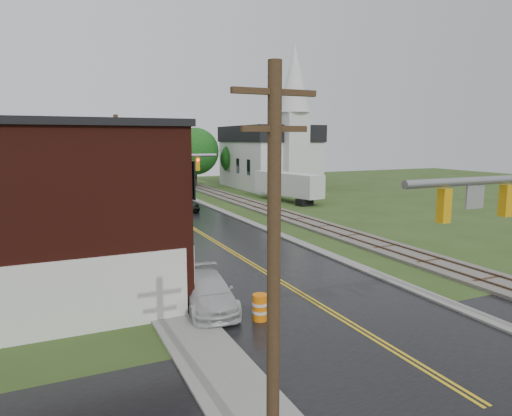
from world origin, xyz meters
TOP-DOWN VIEW (x-y plane):
  - ground at (0.00, 0.00)m, footprint 160.00×160.00m
  - main_road at (0.00, 30.00)m, footprint 10.00×90.00m
  - cross_road at (0.00, 2.00)m, footprint 60.00×9.00m
  - curb_right at (5.40, 35.00)m, footprint 0.80×70.00m
  - sidewalk_left at (-6.20, 25.00)m, footprint 2.40×50.00m
  - brick_building at (-12.48, 15.00)m, footprint 14.30×10.30m
  - yellow_house at (-11.00, 26.00)m, footprint 8.00×7.00m
  - darkred_building at (-10.00, 35.00)m, footprint 7.00×6.00m
  - church at (20.00, 53.74)m, footprint 10.40×18.40m
  - railroad at (10.00, 35.00)m, footprint 3.20×80.00m
  - traffic_signal_far at (-3.47, 27.00)m, footprint 7.34×0.43m
  - utility_pole_a at (-6.80, 0.00)m, footprint 1.80×0.28m
  - utility_pole_b at (-6.80, 22.00)m, footprint 1.80×0.28m
  - utility_pole_c at (-6.80, 44.00)m, footprint 1.80×0.28m
  - tree_left_c at (-13.85, 39.90)m, footprint 6.00×6.00m
  - tree_left_e at (-8.85, 45.90)m, footprint 6.40×6.40m
  - suv_dark at (1.78, 37.74)m, footprint 2.60×4.99m
  - pickup_white at (-4.72, 10.57)m, footprint 2.75×5.36m
  - semi_trailer at (15.33, 39.92)m, footprint 4.11×10.84m
  - construction_barrel at (-3.20, 8.34)m, footprint 0.64×0.64m

SIDE VIEW (x-z plane):
  - ground at x=0.00m, z-range 0.00..0.00m
  - main_road at x=0.00m, z-range -0.01..0.01m
  - cross_road at x=0.00m, z-range -0.01..0.01m
  - curb_right at x=5.40m, z-range -0.06..0.06m
  - sidewalk_left at x=-6.20m, z-range -0.06..0.06m
  - railroad at x=10.00m, z-range -0.04..0.26m
  - construction_barrel at x=-3.20m, z-range 0.00..1.12m
  - suv_dark at x=1.78m, z-range 0.00..1.34m
  - pickup_white at x=-4.72m, z-range 0.00..1.49m
  - semi_trailer at x=15.33m, z-range 0.36..3.81m
  - darkred_building at x=-10.00m, z-range 0.00..4.40m
  - yellow_house at x=-11.00m, z-range 0.00..6.40m
  - brick_building at x=-12.48m, z-range 0.00..8.30m
  - tree_left_c at x=-13.85m, z-range 0.69..8.34m
  - utility_pole_a at x=-6.80m, z-range 0.22..9.22m
  - utility_pole_b at x=-6.80m, z-range 0.22..9.22m
  - utility_pole_c at x=-6.80m, z-range 0.22..9.22m
  - tree_left_e at x=-8.85m, z-range 0.73..8.89m
  - traffic_signal_far at x=-3.47m, z-range 1.37..8.57m
  - church at x=20.00m, z-range -4.17..15.83m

